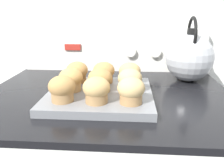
{
  "coord_description": "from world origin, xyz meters",
  "views": [
    {
      "loc": [
        0.07,
        -0.39,
        1.19
      ],
      "look_at": [
        0.02,
        0.28,
        0.98
      ],
      "focal_mm": 38.0,
      "sensor_mm": 36.0,
      "label": 1
    }
  ],
  "objects": [
    {
      "name": "muffin_pan",
      "position": [
        -0.02,
        0.28,
        0.95
      ],
      "size": [
        0.31,
        0.31,
        0.02
      ],
      "color": "slate",
      "rests_on": "stove_range"
    },
    {
      "name": "tea_kettle",
      "position": [
        0.29,
        0.49,
        1.03
      ],
      "size": [
        0.17,
        0.21,
        0.24
      ],
      "color": "#ADAFB5",
      "rests_on": "stove_range"
    },
    {
      "name": "muffin_r1_c2",
      "position": [
        0.07,
        0.28,
        0.99
      ],
      "size": [
        0.07,
        0.07,
        0.07
      ],
      "color": "olive",
      "rests_on": "muffin_pan"
    },
    {
      "name": "muffin_r1_c0",
      "position": [
        -0.11,
        0.28,
        0.99
      ],
      "size": [
        0.07,
        0.07,
        0.07
      ],
      "color": "tan",
      "rests_on": "muffin_pan"
    },
    {
      "name": "muffin_r2_c1",
      "position": [
        -0.02,
        0.37,
        0.99
      ],
      "size": [
        0.07,
        0.07,
        0.07
      ],
      "color": "olive",
      "rests_on": "muffin_pan"
    },
    {
      "name": "muffin_r1_c1",
      "position": [
        -0.02,
        0.28,
        0.99
      ],
      "size": [
        0.07,
        0.07,
        0.07
      ],
      "color": "tan",
      "rests_on": "muffin_pan"
    },
    {
      "name": "muffin_r0_c1",
      "position": [
        -0.02,
        0.19,
        0.99
      ],
      "size": [
        0.07,
        0.07,
        0.07
      ],
      "color": "#A37A4C",
      "rests_on": "muffin_pan"
    },
    {
      "name": "control_panel",
      "position": [
        0.0,
        0.64,
        1.02
      ],
      "size": [
        0.78,
        0.07,
        0.18
      ],
      "color": "white",
      "rests_on": "stove_range"
    },
    {
      "name": "muffin_r0_c0",
      "position": [
        -0.11,
        0.19,
        0.99
      ],
      "size": [
        0.07,
        0.07,
        0.07
      ],
      "color": "#A37A4C",
      "rests_on": "muffin_pan"
    },
    {
      "name": "muffin_r2_c0",
      "position": [
        -0.11,
        0.37,
        0.99
      ],
      "size": [
        0.07,
        0.07,
        0.07
      ],
      "color": "olive",
      "rests_on": "muffin_pan"
    },
    {
      "name": "muffin_r2_c2",
      "position": [
        0.07,
        0.37,
        0.99
      ],
      "size": [
        0.07,
        0.07,
        0.07
      ],
      "color": "tan",
      "rests_on": "muffin_pan"
    },
    {
      "name": "muffin_r0_c2",
      "position": [
        0.07,
        0.19,
        0.99
      ],
      "size": [
        0.07,
        0.07,
        0.07
      ],
      "color": "#A37A4C",
      "rests_on": "muffin_pan"
    },
    {
      "name": "wall_back",
      "position": [
        0.0,
        0.69,
        1.2
      ],
      "size": [
        8.0,
        0.05,
        2.4
      ],
      "color": "silver",
      "rests_on": "ground_plane"
    }
  ]
}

